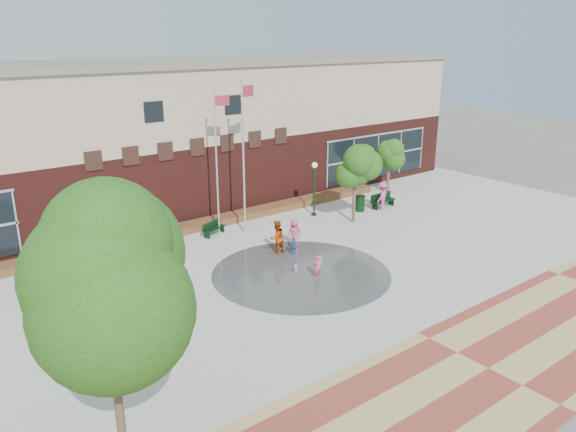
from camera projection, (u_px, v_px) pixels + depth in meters
ground at (345, 296)px, 24.16m from camera, size 120.00×120.00×0.00m
plaza_concrete at (288, 267)px, 27.15m from camera, size 46.00×18.00×0.01m
paver_band at (488, 369)px, 18.90m from camera, size 46.00×6.00×0.01m
splash_pad at (301, 274)px, 26.40m from camera, size 8.40×8.40×0.01m
library_building at (158, 134)px, 35.83m from camera, size 44.40×10.40×9.20m
flower_bed at (208, 227)px, 32.86m from camera, size 26.00×1.20×0.40m
flagpole_left at (217, 155)px, 30.33m from camera, size 0.95×0.21×8.10m
flagpole_right at (244, 149)px, 30.33m from camera, size 1.03×0.39×8.66m
lamp_left at (100, 250)px, 22.79m from camera, size 0.41×0.41×3.84m
lamp_right at (314, 183)px, 34.16m from camera, size 0.36×0.36×3.39m
bench_left at (84, 264)px, 26.77m from camera, size 1.78×0.81×0.87m
bench_mid at (214, 231)px, 31.36m from camera, size 1.60×0.97×0.78m
bench_right at (383, 203)px, 36.33m from camera, size 1.89×0.58×0.94m
trash_can at (360, 203)px, 35.54m from camera, size 0.63×0.63×1.03m
tree_big_left at (102, 251)px, 12.99m from camera, size 5.21×5.21×8.33m
tree_mid at (355, 165)px, 32.54m from camera, size 2.85×2.85×4.80m
tree_small_right at (390, 153)px, 38.79m from camera, size 2.32×2.32×3.96m
water_jet_a at (319, 270)px, 26.76m from camera, size 0.31×0.31×0.61m
water_jet_b at (296, 275)px, 26.24m from camera, size 0.20×0.20×0.45m
child_splash at (317, 267)px, 25.76m from camera, size 0.46×0.36×1.12m
adult_red at (277, 238)px, 28.47m from camera, size 0.94×0.77×1.80m
adult_pink at (294, 233)px, 29.47m from camera, size 0.86×0.68×1.53m
child_blue at (294, 247)px, 28.40m from camera, size 0.62×0.43×0.98m
person_bench at (382, 196)px, 35.75m from camera, size 1.34×1.06×1.82m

